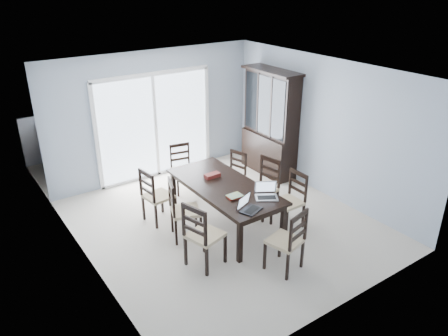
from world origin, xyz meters
The scene contains 24 objects.
floor centered at (0.00, 0.00, 0.00)m, with size 5.00×5.00×0.00m, color beige.
ceiling centered at (0.00, 0.00, 2.60)m, with size 5.00×5.00×0.00m, color white.
back_wall centered at (0.00, 2.50, 1.30)m, with size 4.50×0.02×2.60m, color #939FAF.
wall_left centered at (-2.25, 0.00, 1.30)m, with size 0.02×5.00×2.60m, color #939FAF.
wall_right centered at (2.25, 0.00, 1.30)m, with size 0.02×5.00×2.60m, color #939FAF.
balcony centered at (0.00, 3.50, -0.05)m, with size 4.50×2.00×0.10m, color gray.
railing centered at (0.00, 4.50, 0.55)m, with size 4.50×0.06×1.10m, color #99999E.
dining_table centered at (0.00, 0.00, 0.67)m, with size 1.00×2.20×0.75m.
china_hutch centered at (2.02, 1.25, 1.07)m, with size 0.50×1.38×2.20m.
sliding_door centered at (0.00, 2.48, 1.09)m, with size 2.52×0.05×2.18m.
chair_left_near centered at (-0.96, -0.78, 0.64)m, with size 0.58×0.57×1.21m.
chair_left_mid centered at (-0.82, 0.07, 0.62)m, with size 0.57×0.57×1.17m.
chair_left_far centered at (-0.94, 0.74, 0.60)m, with size 0.49×0.48×1.14m.
chair_right_near centered at (0.94, -0.65, 0.59)m, with size 0.43×0.42×1.11m.
chair_right_mid centered at (0.83, -0.07, 0.62)m, with size 0.53×0.52×1.18m.
chair_right_far centered at (0.78, 0.77, 0.54)m, with size 0.48×0.47×1.02m.
chair_end_near centered at (0.04, -1.58, 0.60)m, with size 0.53×0.53×1.14m.
chair_end_far centered at (0.08, 1.57, 0.57)m, with size 0.47×0.48×1.07m.
laptop_dark centered at (-0.16, -0.92, 0.80)m, with size 0.38×0.33×0.22m.
laptop_silver centered at (0.27, -0.75, 0.81)m, with size 0.42×0.38×0.24m.
book_stack centered at (-0.13, -0.45, 0.77)m, with size 0.24×0.19×0.04m.
cell_phone centered at (-0.13, -0.94, 0.76)m, with size 0.11×0.05×0.01m, color black.
game_box centered at (0.00, 0.36, 0.78)m, with size 0.27×0.13×0.07m, color #521014.
hot_tub centered at (-0.89, 3.68, 0.47)m, with size 1.89×1.71×0.93m.
Camera 1 is at (-3.66, -5.28, 3.96)m, focal length 35.00 mm.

